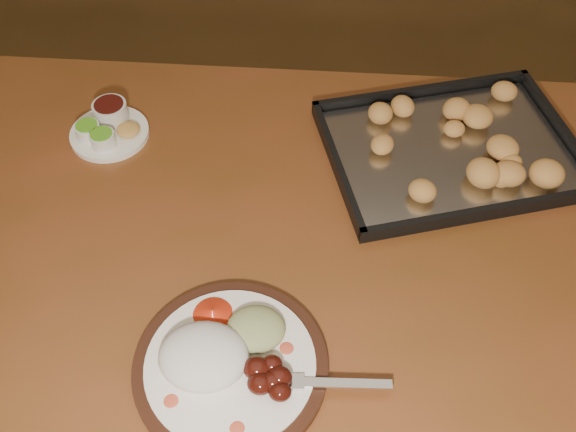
{
  "coord_description": "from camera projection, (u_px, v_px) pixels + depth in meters",
  "views": [
    {
      "loc": [
        0.24,
        -0.73,
        1.56
      ],
      "look_at": [
        0.19,
        -0.09,
        0.77
      ],
      "focal_mm": 40.0,
      "sensor_mm": 36.0,
      "label": 1
    }
  ],
  "objects": [
    {
      "name": "ground",
      "position": [
        217.0,
        370.0,
        1.69
      ],
      "size": [
        4.0,
        4.0,
        0.0
      ],
      "primitive_type": "plane",
      "color": "brown",
      "rests_on": "ground"
    },
    {
      "name": "dining_table",
      "position": [
        292.0,
        285.0,
        1.08
      ],
      "size": [
        1.5,
        0.9,
        0.75
      ],
      "rotation": [
        0.0,
        0.0,
        0.0
      ],
      "color": "brown",
      "rests_on": "ground"
    },
    {
      "name": "dinner_plate",
      "position": [
        227.0,
        360.0,
        0.87
      ],
      "size": [
        0.35,
        0.27,
        0.06
      ],
      "rotation": [
        0.0,
        0.0,
        -0.16
      ],
      "color": "black",
      "rests_on": "dining_table"
    },
    {
      "name": "condiment_saucer",
      "position": [
        108.0,
        127.0,
        1.16
      ],
      "size": [
        0.14,
        0.14,
        0.05
      ],
      "rotation": [
        0.0,
        0.0,
        -0.24
      ],
      "color": "white",
      "rests_on": "dining_table"
    },
    {
      "name": "baking_tray",
      "position": [
        452.0,
        148.0,
        1.13
      ],
      "size": [
        0.5,
        0.43,
        0.04
      ],
      "rotation": [
        0.0,
        0.0,
        0.3
      ],
      "color": "black",
      "rests_on": "dining_table"
    }
  ]
}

